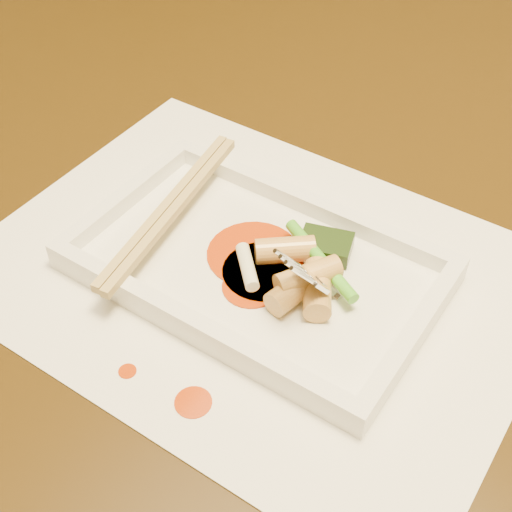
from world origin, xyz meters
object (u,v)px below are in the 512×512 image
Objects in this scene: placemat at (256,274)px; fork at (364,211)px; plate_base at (256,269)px; table at (317,258)px; chopstick_a at (166,206)px.

fork is (0.07, 0.02, 0.08)m from placemat.
placemat is at bearing 0.00° from plate_base.
table is 5.38× the size of plate_base.
placemat is 0.11m from fork.
placemat is 2.86× the size of fork.
fork is (0.07, 0.02, 0.08)m from plate_base.
chopstick_a is (-0.06, -0.13, 0.13)m from table.
placemat is 1.54× the size of plate_base.
plate_base is 0.11m from fork.
plate_base reaches higher than table.
plate_base is (-0.00, 0.00, 0.00)m from placemat.
chopstick_a is at bearing 180.00° from placemat.
chopstick_a reaches higher than plate_base.
chopstick_a is at bearing -173.25° from fork.
plate_base is at bearing 180.00° from placemat.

